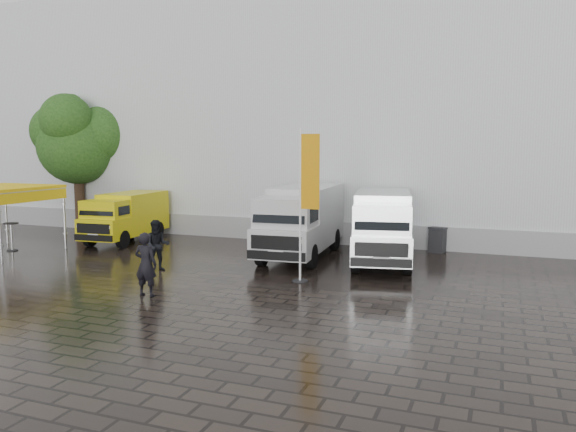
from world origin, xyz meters
name	(u,v)px	position (x,y,z in m)	size (l,w,h in m)	color
ground	(263,284)	(0.00, 0.00, 0.00)	(120.00, 120.00, 0.00)	black
exhibition_hall	(411,116)	(2.00, 16.00, 6.00)	(44.00, 16.00, 12.00)	silver
hall_plinth	(379,235)	(2.00, 7.95, 0.50)	(44.00, 0.15, 1.00)	gray
van_yellow	(125,218)	(-9.04, 5.14, 1.10)	(1.83, 4.76, 2.20)	#D3C50B
van_white	(301,222)	(-0.39, 4.64, 1.37)	(2.10, 6.30, 2.73)	silver
van_silver	(382,228)	(2.78, 4.70, 1.30)	(1.99, 5.98, 2.59)	silver
canopy_tent	(0,190)	(-12.03, 1.12, 2.56)	(3.48, 3.48, 2.71)	silver
flagpole	(306,197)	(1.14, 0.77, 2.71)	(0.88, 0.50, 4.88)	black
tree	(78,141)	(-13.98, 7.89, 4.63)	(4.02, 4.09, 7.21)	black
cocktail_table	(12,237)	(-12.06, 1.57, 0.58)	(0.60, 0.60, 1.17)	black
wheelie_bin	(437,240)	(4.49, 7.57, 0.52)	(0.62, 0.62, 1.04)	black
person_front	(146,264)	(-2.59, -2.49, 0.93)	(0.68, 0.44, 1.86)	black
person_tent	(157,245)	(-4.22, 0.52, 0.89)	(0.86, 0.67, 1.77)	black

